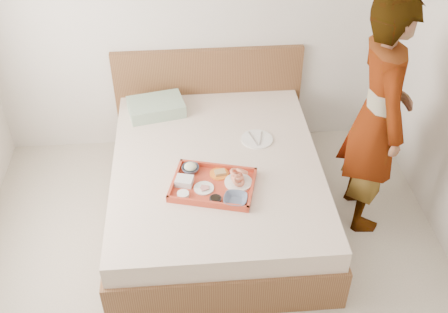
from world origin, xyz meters
TOP-DOWN VIEW (x-y plane):
  - wall_back at (0.00, 2.00)m, footprint 3.50×0.01m
  - bed at (0.08, 1.00)m, footprint 1.65×2.00m
  - headboard at (0.08, 1.97)m, footprint 1.65×0.06m
  - pillow at (-0.38, 1.69)m, footprint 0.51×0.39m
  - tray at (0.03, 0.71)m, footprint 0.66×0.55m
  - prawn_plate at (0.21, 0.72)m, footprint 0.24×0.24m
  - navy_bowl_big at (0.17, 0.53)m, footprint 0.20×0.20m
  - sauce_dish at (0.04, 0.55)m, footprint 0.10×0.10m
  - meat_plate at (-0.03, 0.68)m, footprint 0.17×0.17m
  - bread_plate at (0.09, 0.83)m, footprint 0.17×0.17m
  - salad_bowl at (-0.12, 0.88)m, footprint 0.15×0.15m
  - plastic_tub at (-0.17, 0.74)m, footprint 0.14×0.13m
  - cheese_round at (-0.18, 0.62)m, footprint 0.10×0.10m
  - dinner_plate at (0.41, 1.23)m, footprint 0.26×0.26m
  - person at (1.22, 0.91)m, footprint 0.47×0.69m

SIDE VIEW (x-z plane):
  - bed at x=0.08m, z-range 0.00..0.53m
  - headboard at x=0.08m, z-range 0.00..0.95m
  - dinner_plate at x=0.41m, z-range 0.53..0.54m
  - meat_plate at x=-0.03m, z-range 0.55..0.56m
  - bread_plate at x=0.09m, z-range 0.55..0.56m
  - prawn_plate at x=0.21m, z-range 0.55..0.56m
  - tray at x=0.03m, z-range 0.53..0.58m
  - cheese_round at x=-0.18m, z-range 0.55..0.57m
  - sauce_dish at x=0.04m, z-range 0.55..0.58m
  - salad_bowl at x=-0.12m, z-range 0.55..0.58m
  - navy_bowl_big at x=0.17m, z-range 0.55..0.59m
  - plastic_tub at x=-0.17m, z-range 0.55..0.60m
  - pillow at x=-0.38m, z-range 0.53..0.64m
  - person at x=1.22m, z-range 0.00..1.86m
  - wall_back at x=0.00m, z-range 0.00..2.60m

